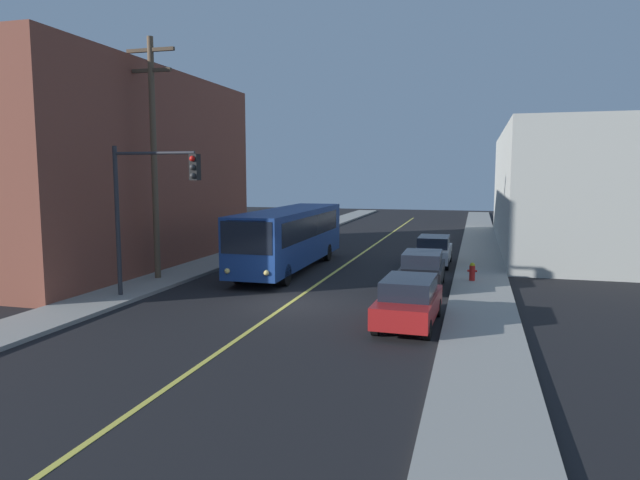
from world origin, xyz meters
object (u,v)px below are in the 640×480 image
Objects in this scene: utility_pole_near at (154,149)px; parked_car_silver at (434,250)px; traffic_signal_left_corner at (150,193)px; parked_car_black at (422,269)px; parked_car_red at (409,301)px; city_bus at (290,236)px; fire_hydrant at (472,271)px.

parked_car_silver is at bearing 33.48° from utility_pole_near.
parked_car_black is at bearing 28.10° from traffic_signal_left_corner.
parked_car_red is 1.01× the size of parked_car_black.
traffic_signal_left_corner is at bearing 174.27° from parked_car_red.
parked_car_silver is at bearing 90.58° from parked_car_red.
traffic_signal_left_corner reaches higher than city_bus.
parked_car_silver is (-0.13, 12.97, 0.00)m from parked_car_red.
parked_car_black is 2.69m from fire_hydrant.
traffic_signal_left_corner is at bearing -151.90° from parked_car_black.
fire_hydrant is at bearing 37.03° from parked_car_black.
fire_hydrant is (2.12, -4.92, -0.26)m from parked_car_silver.
traffic_signal_left_corner is (-10.12, -5.40, 3.46)m from parked_car_black.
fire_hydrant is (1.99, 8.05, -0.26)m from parked_car_red.
parked_car_red and parked_car_silver have the same top height.
parked_car_red is at bearing -21.34° from utility_pole_near.
utility_pole_near is at bearing -146.52° from parked_car_silver.
city_bus is 7.84m from parked_car_black.
parked_car_silver is at bearing 49.65° from traffic_signal_left_corner.
utility_pole_near is 13.20× the size of fire_hydrant.
city_bus is at bearing 42.07° from utility_pole_near.
city_bus reaches higher than parked_car_red.
parked_car_red is at bearing -52.18° from city_bus.
utility_pole_near is (-12.28, -8.12, 5.37)m from parked_car_silver.
parked_car_red reaches higher than fire_hydrant.
parked_car_black is at bearing -90.20° from parked_car_silver.
traffic_signal_left_corner is at bearing -109.33° from city_bus.
city_bus is 9.25m from traffic_signal_left_corner.
parked_car_black is 1.00× the size of parked_car_silver.
traffic_signal_left_corner reaches higher than fire_hydrant.
parked_car_black reaches higher than fire_hydrant.
utility_pole_near reaches higher than city_bus.
parked_car_red is at bearing -103.87° from fire_hydrant.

